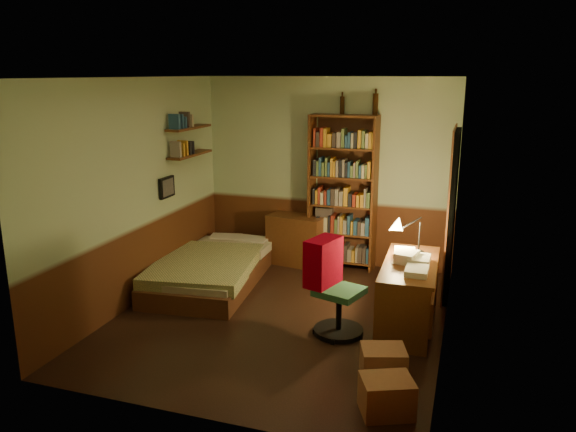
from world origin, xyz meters
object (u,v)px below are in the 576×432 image
(desk, at_px, (409,295))
(office_chair, at_px, (339,292))
(bed, at_px, (212,259))
(dresser, at_px, (297,240))
(bookshelf, at_px, (342,193))
(cardboard_box_a, at_px, (387,396))
(cardboard_box_b, at_px, (383,362))
(mini_stereo, at_px, (325,211))
(desk_lamp, at_px, (420,229))

(desk, bearing_deg, office_chair, -149.03)
(bed, bearing_deg, dresser, 46.06)
(bookshelf, bearing_deg, cardboard_box_a, -66.86)
(bookshelf, height_order, cardboard_box_a, bookshelf)
(dresser, distance_m, cardboard_box_b, 3.16)
(mini_stereo, bearing_deg, desk, -54.99)
(office_chair, distance_m, cardboard_box_a, 1.47)
(desk, height_order, cardboard_box_b, desk)
(office_chair, bearing_deg, cardboard_box_b, -33.80)
(mini_stereo, xyz_separation_m, office_chair, (0.71, -2.10, -0.30))
(mini_stereo, distance_m, desk_lamp, 1.94)
(dresser, distance_m, desk_lamp, 2.23)
(dresser, bearing_deg, bed, -118.94)
(cardboard_box_b, bearing_deg, desk_lamp, 85.03)
(desk_lamp, bearing_deg, cardboard_box_a, -90.14)
(bookshelf, bearing_deg, mini_stereo, 175.30)
(desk_lamp, height_order, cardboard_box_a, desk_lamp)
(mini_stereo, bearing_deg, cardboard_box_a, -71.59)
(mini_stereo, height_order, office_chair, office_chair)
(bookshelf, bearing_deg, dresser, -168.05)
(bed, xyz_separation_m, desk_lamp, (2.60, -0.14, 0.67))
(dresser, relative_size, mini_stereo, 3.38)
(desk_lamp, xyz_separation_m, cardboard_box_b, (-0.13, -1.50, -0.85))
(dresser, xyz_separation_m, mini_stereo, (0.37, 0.13, 0.42))
(cardboard_box_b, bearing_deg, mini_stereo, 114.50)
(office_chair, distance_m, cardboard_box_b, 0.97)
(mini_stereo, distance_m, cardboard_box_b, 3.15)
(bed, xyz_separation_m, cardboard_box_b, (2.47, -1.65, -0.18))
(bed, bearing_deg, bookshelf, 32.21)
(mini_stereo, bearing_deg, desk_lamp, -46.94)
(cardboard_box_a, relative_size, cardboard_box_b, 1.04)
(mini_stereo, relative_size, desk, 0.18)
(desk, distance_m, cardboard_box_b, 1.15)
(desk, bearing_deg, desk_lamp, 81.78)
(desk, distance_m, office_chair, 0.79)
(dresser, relative_size, cardboard_box_a, 1.97)
(cardboard_box_a, xyz_separation_m, cardboard_box_b, (-0.11, 0.55, -0.01))
(desk_lamp, xyz_separation_m, cardboard_box_a, (-0.02, -2.05, -0.83))
(desk_lamp, bearing_deg, mini_stereo, 137.51)
(mini_stereo, xyz_separation_m, desk_lamp, (1.41, -1.31, 0.22))
(bed, height_order, desk, desk)
(bed, xyz_separation_m, cardboard_box_a, (2.59, -2.20, -0.16))
(dresser, height_order, desk_lamp, desk_lamp)
(dresser, relative_size, desk_lamp, 1.45)
(bookshelf, xyz_separation_m, desk, (1.11, -1.64, -0.70))
(dresser, relative_size, bookshelf, 0.38)
(bed, relative_size, cardboard_box_b, 5.44)
(desk, height_order, office_chair, office_chair)
(desk, bearing_deg, cardboard_box_a, -90.58)
(mini_stereo, distance_m, office_chair, 2.24)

